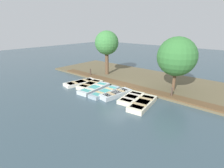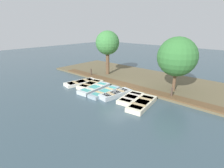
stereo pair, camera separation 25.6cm
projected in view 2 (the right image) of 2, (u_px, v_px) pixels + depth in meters
The scene contains 14 objects.
ground_plane at pixel (116, 91), 16.57m from camera, with size 80.00×80.00×0.00m, color #384C56.
shore_bank at pixel (144, 79), 20.09m from camera, with size 8.00×24.00×0.17m.
dock_walkway at pixel (126, 86), 17.64m from camera, with size 1.04×18.58×0.28m.
rowboat_0 at pixel (81, 82), 18.53m from camera, with size 3.57×1.82×0.33m.
rowboat_1 at pixel (90, 84), 17.86m from camera, with size 3.12×1.55×0.36m.
rowboat_2 at pixel (94, 88), 16.77m from camera, with size 3.64×1.53×0.36m.
rowboat_3 at pixel (105, 92), 15.87m from camera, with size 3.43×1.14×0.33m.
rowboat_4 at pixel (116, 94), 15.31m from camera, with size 3.14×1.45×0.41m.
rowboat_5 at pixel (131, 98), 14.52m from camera, with size 2.88×1.58×0.34m.
rowboat_6 at pixel (142, 104), 13.46m from camera, with size 3.46×1.68×0.37m.
mooring_post_near at pixel (91, 73), 20.92m from camera, with size 0.16×0.16×1.04m.
mooring_post_far at pixel (172, 93), 14.61m from camera, with size 0.16×0.16×1.04m.
park_tree_far_left at pixel (107, 43), 20.59m from camera, with size 2.80×2.80×5.38m.
park_tree_left at pixel (177, 57), 15.21m from camera, with size 3.45×3.45×5.05m.
Camera 2 is at (11.85, 10.01, 5.89)m, focal length 28.00 mm.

